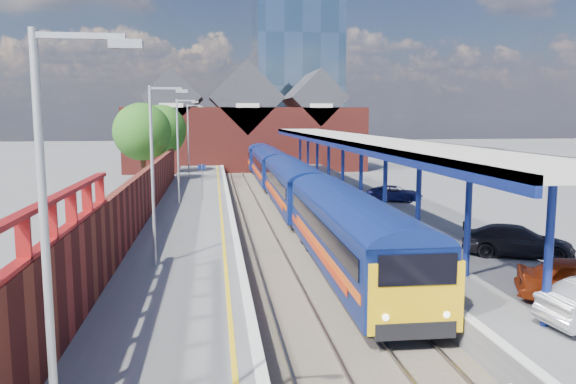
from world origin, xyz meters
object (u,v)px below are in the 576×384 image
Objects in this scene: lamp_post_c at (180,145)px; lamp_post_d at (190,136)px; platform_sign at (202,176)px; lamp_post_b at (156,165)px; lamp_post_a at (56,248)px; parked_car_blue at (395,193)px; train at (280,172)px; parked_car_dark at (517,241)px.

lamp_post_c is 16.00m from lamp_post_d.
platform_sign is (1.36, -14.00, -2.30)m from lamp_post_d.
lamp_post_b and lamp_post_d have the same top height.
lamp_post_c is 3.34m from platform_sign.
platform_sign is at bearing 87.56° from lamp_post_a.
lamp_post_b reaches higher than platform_sign.
platform_sign is 0.65× the size of parked_car_blue.
lamp_post_a is at bearing -90.00° from lamp_post_d.
lamp_post_d is 1.83× the size of parked_car_blue.
train reaches higher than parked_car_dark.
lamp_post_a and lamp_post_b have the same top height.
platform_sign is at bearing 104.41° from parked_car_blue.
parked_car_dark is at bearing 42.47° from lamp_post_a.
lamp_post_a is 32.11m from platform_sign.
parked_car_blue is (14.71, -16.61, -3.46)m from lamp_post_d.
lamp_post_d reaches higher than parked_car_dark.
lamp_post_d is at bearing 95.56° from platform_sign.
lamp_post_d is at bearing 140.51° from train.
lamp_post_c is at bearing 113.10° from parked_car_blue.
train is at bearing 78.76° from lamp_post_a.
lamp_post_b and lamp_post_c have the same top height.
lamp_post_d is at bearing 49.11° from parked_car_dark.
parked_car_dark is (14.84, -32.42, -3.34)m from lamp_post_d.
train is 26.86m from lamp_post_b.
train is at bearing -39.49° from lamp_post_d.
lamp_post_c is at bearing 90.00° from lamp_post_b.
lamp_post_c is 1.00× the size of lamp_post_d.
lamp_post_d is at bearing 90.00° from lamp_post_b.
lamp_post_c is 1.83× the size of parked_car_blue.
train is 9.42× the size of lamp_post_c.
lamp_post_b is at bearing 112.90° from parked_car_dark.
train is 26.87m from parked_car_dark.
parked_car_dark is at bearing -47.90° from lamp_post_c.
lamp_post_c is (0.00, 30.00, 0.00)m from lamp_post_a.
parked_car_blue is (13.35, -2.61, -1.16)m from platform_sign.
lamp_post_d is at bearing 67.01° from parked_car_blue.
parked_car_blue is at bearing -48.47° from lamp_post_d.
lamp_post_c reaches higher than train.
parked_car_blue is (-0.12, 15.81, -0.12)m from parked_car_dark.
lamp_post_a reaches higher than platform_sign.
lamp_post_c and lamp_post_d have the same top height.
lamp_post_c is 15.13m from parked_car_blue.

